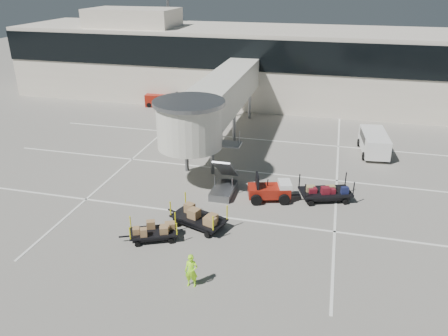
{
  "coord_description": "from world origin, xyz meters",
  "views": [
    {
      "loc": [
        5.11,
        -20.37,
        13.65
      ],
      "look_at": [
        -1.32,
        4.84,
        2.0
      ],
      "focal_mm": 35.0,
      "sensor_mm": 36.0,
      "label": 1
    }
  ],
  "objects": [
    {
      "name": "ground_worker",
      "position": [
        -0.51,
        -4.55,
        0.86
      ],
      "size": [
        0.65,
        0.45,
        1.72
      ],
      "primitive_type": "imported",
      "rotation": [
        0.0,
        0.0,
        0.06
      ],
      "color": "#9EFF1A",
      "rests_on": "ground"
    },
    {
      "name": "belt_loader",
      "position": [
        -13.39,
        23.93,
        0.67
      ],
      "size": [
        3.81,
        1.91,
        1.76
      ],
      "rotation": [
        0.0,
        0.0,
        0.14
      ],
      "color": "maroon",
      "rests_on": "ground"
    },
    {
      "name": "box_cart_near",
      "position": [
        -1.75,
        0.64,
        0.56
      ],
      "size": [
        3.95,
        2.52,
        1.53
      ],
      "rotation": [
        0.0,
        0.0,
        -0.33
      ],
      "color": "black",
      "rests_on": "ground"
    },
    {
      "name": "suitcase_cart",
      "position": [
        5.27,
        5.79,
        0.56
      ],
      "size": [
        4.1,
        2.64,
        1.58
      ],
      "rotation": [
        0.0,
        0.0,
        0.34
      ],
      "color": "black",
      "rests_on": "ground"
    },
    {
      "name": "ground",
      "position": [
        0.0,
        0.0,
        0.0
      ],
      "size": [
        140.0,
        140.0,
        0.0
      ],
      "primitive_type": "plane",
      "color": "gray",
      "rests_on": "ground"
    },
    {
      "name": "minivan",
      "position": [
        8.74,
        15.21,
        1.05
      ],
      "size": [
        2.41,
        4.8,
        1.76
      ],
      "rotation": [
        0.0,
        0.0,
        0.1
      ],
      "color": "white",
      "rests_on": "ground"
    },
    {
      "name": "terminal",
      "position": [
        -0.35,
        29.94,
        4.11
      ],
      "size": [
        64.0,
        12.11,
        15.2
      ],
      "color": "beige",
      "rests_on": "ground"
    },
    {
      "name": "baggage_tug",
      "position": [
        1.76,
        5.01,
        0.66
      ],
      "size": [
        3.0,
        2.37,
        1.8
      ],
      "rotation": [
        0.0,
        0.0,
        0.28
      ],
      "color": "maroon",
      "rests_on": "ground"
    },
    {
      "name": "lane_markings",
      "position": [
        -0.67,
        9.33,
        0.01
      ],
      "size": [
        40.0,
        30.0,
        0.02
      ],
      "color": "white",
      "rests_on": "ground"
    },
    {
      "name": "box_cart_far",
      "position": [
        -3.9,
        -1.33,
        0.49
      ],
      "size": [
        3.22,
        2.26,
        1.26
      ],
      "rotation": [
        0.0,
        0.0,
        0.42
      ],
      "color": "black",
      "rests_on": "ground"
    },
    {
      "name": "jet_bridge",
      "position": [
        -3.97,
        12.26,
        4.28
      ],
      "size": [
        5.7,
        20.4,
        6.03
      ],
      "color": "silver",
      "rests_on": "ground"
    }
  ]
}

